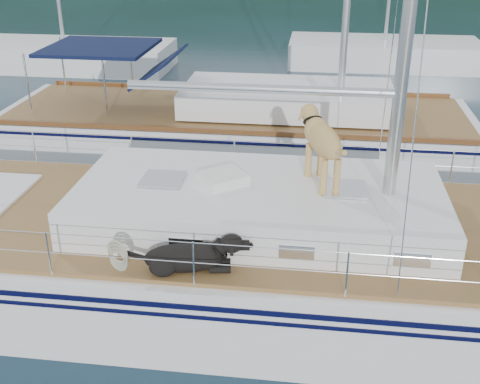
# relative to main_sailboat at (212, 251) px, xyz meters

# --- Properties ---
(ground) EXTENTS (120.00, 120.00, 0.00)m
(ground) POSITION_rel_main_sailboat_xyz_m (-0.10, 0.00, -0.68)
(ground) COLOR black
(ground) RESTS_ON ground
(main_sailboat) EXTENTS (12.00, 3.80, 14.01)m
(main_sailboat) POSITION_rel_main_sailboat_xyz_m (0.00, 0.00, 0.00)
(main_sailboat) COLOR white
(main_sailboat) RESTS_ON ground
(neighbor_sailboat) EXTENTS (11.00, 3.50, 13.30)m
(neighbor_sailboat) POSITION_rel_main_sailboat_xyz_m (-0.32, 5.80, -0.05)
(neighbor_sailboat) COLOR white
(neighbor_sailboat) RESTS_ON ground
(bg_boat_west) EXTENTS (8.00, 3.00, 11.65)m
(bg_boat_west) POSITION_rel_main_sailboat_xyz_m (-8.10, 14.00, -0.24)
(bg_boat_west) COLOR white
(bg_boat_west) RESTS_ON ground
(bg_boat_center) EXTENTS (7.20, 3.00, 11.65)m
(bg_boat_center) POSITION_rel_main_sailboat_xyz_m (3.90, 16.00, -0.23)
(bg_boat_center) COLOR white
(bg_boat_center) RESTS_ON ground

